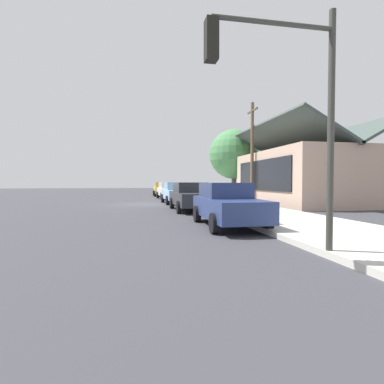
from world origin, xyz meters
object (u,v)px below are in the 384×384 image
at_px(fire_hydrant_red, 200,198).
at_px(car_navy, 227,204).
at_px(shade_tree, 234,154).
at_px(car_charcoal, 191,196).
at_px(car_skyblue, 176,193).
at_px(traffic_light_main, 285,90).
at_px(car_mustard, 162,189).
at_px(utility_pole_wooden, 252,151).
at_px(car_ivory, 169,190).

bearing_deg(fire_hydrant_red, car_navy, -7.13).
bearing_deg(shade_tree, car_charcoal, -29.87).
xyz_separation_m(shade_tree, fire_hydrant_red, (6.48, -4.75, -3.75)).
distance_m(car_skyblue, traffic_light_main, 17.14).
height_order(car_mustard, shade_tree, shade_tree).
distance_m(car_skyblue, utility_pole_wooden, 6.46).
bearing_deg(car_skyblue, fire_hydrant_red, 44.20).
bearing_deg(traffic_light_main, fire_hydrant_red, 173.88).
height_order(car_skyblue, shade_tree, shade_tree).
bearing_deg(shade_tree, fire_hydrant_red, -36.23).
bearing_deg(utility_pole_wooden, car_navy, -26.35).
relative_size(car_ivory, car_skyblue, 1.00).
bearing_deg(car_mustard, car_ivory, 1.99).
xyz_separation_m(car_charcoal, shade_tree, (-10.85, 6.23, 3.43)).
relative_size(car_mustard, traffic_light_main, 0.90).
height_order(car_charcoal, traffic_light_main, traffic_light_main).
xyz_separation_m(car_charcoal, traffic_light_main, (11.11, -0.18, 2.67)).
relative_size(car_charcoal, utility_pole_wooden, 0.65).
relative_size(utility_pole_wooden, fire_hydrant_red, 10.56).
relative_size(car_skyblue, utility_pole_wooden, 0.60).
bearing_deg(utility_pole_wooden, traffic_light_main, -19.93).
relative_size(car_skyblue, car_navy, 0.97).
height_order(traffic_light_main, fire_hydrant_red, traffic_light_main).
xyz_separation_m(car_ivory, utility_pole_wooden, (7.57, 5.36, 3.11)).
height_order(car_mustard, car_ivory, same).
distance_m(car_mustard, shade_tree, 10.17).
distance_m(car_mustard, traffic_light_main, 29.37).
distance_m(car_skyblue, fire_hydrant_red, 2.12).
relative_size(car_mustard, car_ivory, 1.04).
xyz_separation_m(car_skyblue, fire_hydrant_red, (1.45, 1.50, -0.32)).
xyz_separation_m(shade_tree, utility_pole_wooden, (6.35, -0.75, -0.32)).
bearing_deg(fire_hydrant_red, shade_tree, 143.77).
bearing_deg(car_navy, traffic_light_main, -2.84).
distance_m(car_charcoal, utility_pole_wooden, 7.75).
relative_size(car_charcoal, shade_tree, 0.74).
distance_m(shade_tree, traffic_light_main, 22.89).
xyz_separation_m(car_skyblue, car_charcoal, (5.82, 0.02, 0.00)).
relative_size(car_mustard, fire_hydrant_red, 6.62).
bearing_deg(traffic_light_main, utility_pole_wooden, 160.07).
height_order(car_mustard, car_navy, same).
xyz_separation_m(traffic_light_main, fire_hydrant_red, (-15.48, 1.66, -2.99)).
xyz_separation_m(car_mustard, fire_hydrant_red, (13.77, 1.46, -0.32)).
bearing_deg(shade_tree, car_skyblue, -51.21).
bearing_deg(car_ivory, car_navy, -3.14).
relative_size(car_mustard, shade_tree, 0.71).
distance_m(car_skyblue, car_navy, 12.08).
xyz_separation_m(car_navy, traffic_light_main, (4.85, -0.33, 2.68)).
height_order(utility_pole_wooden, fire_hydrant_red, utility_pole_wooden).
bearing_deg(car_mustard, car_charcoal, 0.95).
distance_m(shade_tree, utility_pole_wooden, 6.40).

